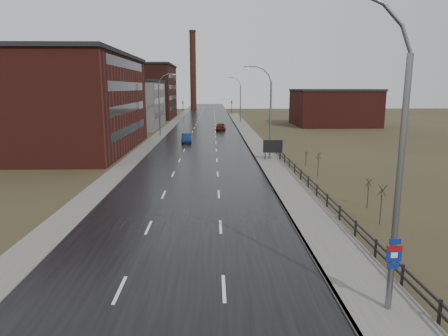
{
  "coord_description": "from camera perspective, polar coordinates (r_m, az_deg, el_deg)",
  "views": [
    {
      "loc": [
        1.87,
        -12.31,
        8.82
      ],
      "look_at": [
        2.65,
        16.5,
        3.0
      ],
      "focal_mm": 32.0,
      "sensor_mm": 36.0,
      "label": 1
    }
  ],
  "objects": [
    {
      "name": "streetlight_left",
      "position": [
        74.98,
        -8.99,
        8.99
      ],
      "size": [
        3.36,
        0.28,
        11.35
      ],
      "color": "slate",
      "rests_on": "ground"
    },
    {
      "name": "curb_right",
      "position": [
        48.39,
        4.66,
        0.98
      ],
      "size": [
        0.16,
        180.0,
        0.18
      ],
      "primitive_type": "cube",
      "color": "slate",
      "rests_on": "ground"
    },
    {
      "name": "warehouse_mid",
      "position": [
        92.54,
        -14.12,
        8.87
      ],
      "size": [
        16.32,
        20.4,
        10.5
      ],
      "color": "slate",
      "rests_on": "ground"
    },
    {
      "name": "sidewalk_right",
      "position": [
        48.58,
        6.44,
        0.99
      ],
      "size": [
        3.2,
        180.0,
        0.18
      ],
      "primitive_type": "cube",
      "color": "#595651",
      "rests_on": "ground"
    },
    {
      "name": "warehouse_near",
      "position": [
        61.74,
        -23.56,
        8.56
      ],
      "size": [
        22.44,
        28.56,
        13.5
      ],
      "color": "#471914",
      "rests_on": "ground"
    },
    {
      "name": "streetlight_right_far",
      "position": [
        102.57,
        2.19,
        9.73
      ],
      "size": [
        3.36,
        0.28,
        11.35
      ],
      "color": "slate",
      "rests_on": "ground"
    },
    {
      "name": "building_right",
      "position": [
        98.61,
        15.37,
        8.36
      ],
      "size": [
        18.36,
        16.32,
        8.5
      ],
      "color": "#471914",
      "rests_on": "ground"
    },
    {
      "name": "sidewalk_left",
      "position": [
        73.53,
        -9.44,
        4.41
      ],
      "size": [
        2.4,
        260.0,
        0.12
      ],
      "primitive_type": "cube",
      "color": "#595651",
      "rests_on": "ground"
    },
    {
      "name": "warehouse_far",
      "position": [
        122.86,
        -13.46,
        10.61
      ],
      "size": [
        26.52,
        24.48,
        15.5
      ],
      "color": "#331611",
      "rests_on": "ground"
    },
    {
      "name": "car_near",
      "position": [
        65.29,
        -5.36,
        4.24
      ],
      "size": [
        1.69,
        4.49,
        1.46
      ],
      "primitive_type": "imported",
      "rotation": [
        0.0,
        0.0,
        0.03
      ],
      "color": "#0E2346",
      "rests_on": "ground"
    },
    {
      "name": "shrub_f",
      "position": [
        46.77,
        11.64,
        1.41
      ],
      "size": [
        0.41,
        0.43,
        1.67
      ],
      "color": "#382D23",
      "rests_on": "ground"
    },
    {
      "name": "guardrail",
      "position": [
        32.78,
        13.43,
        -3.23
      ],
      "size": [
        0.1,
        53.05,
        1.1
      ],
      "color": "black",
      "rests_on": "ground"
    },
    {
      "name": "road",
      "position": [
        72.87,
        -3.02,
        4.47
      ],
      "size": [
        14.0,
        300.0,
        0.06
      ],
      "primitive_type": "cube",
      "color": "black",
      "rests_on": "ground"
    },
    {
      "name": "car_far",
      "position": [
        83.95,
        -0.47,
        5.93
      ],
      "size": [
        2.28,
        4.87,
        1.61
      ],
      "primitive_type": "imported",
      "rotation": [
        0.0,
        0.0,
        3.06
      ],
      "color": "#541A0E",
      "rests_on": "ground"
    },
    {
      "name": "streetlight_main",
      "position": [
        16.0,
        22.87,
        0.58
      ],
      "size": [
        3.91,
        0.29,
        12.11
      ],
      "color": "slate",
      "rests_on": "ground"
    },
    {
      "name": "billboard",
      "position": [
        48.9,
        6.98,
        3.01
      ],
      "size": [
        2.37,
        0.17,
        2.59
      ],
      "color": "black",
      "rests_on": "ground"
    },
    {
      "name": "shrub_e",
      "position": [
        41.29,
        13.31,
        0.65
      ],
      "size": [
        0.59,
        0.62,
        2.5
      ],
      "color": "#382D23",
      "rests_on": "ground"
    },
    {
      "name": "shrub_c",
      "position": [
        28.01,
        21.55,
        -4.7
      ],
      "size": [
        0.63,
        0.67,
        2.69
      ],
      "color": "#382D23",
      "rests_on": "ground"
    },
    {
      "name": "traffic_light_left",
      "position": [
        132.75,
        -5.9,
        9.53
      ],
      "size": [
        0.58,
        2.73,
        5.3
      ],
      "color": "black",
      "rests_on": "ground"
    },
    {
      "name": "smokestack",
      "position": [
        162.64,
        -4.45,
        13.73
      ],
      "size": [
        2.7,
        2.7,
        30.7
      ],
      "color": "#331611",
      "rests_on": "ground"
    },
    {
      "name": "traffic_light_right",
      "position": [
        132.52,
        1.12,
        9.58
      ],
      "size": [
        0.58,
        2.73,
        5.3
      ],
      "color": "black",
      "rests_on": "ground"
    },
    {
      "name": "streetlight_right_mid",
      "position": [
        48.86,
        6.31,
        7.84
      ],
      "size": [
        3.36,
        0.28,
        11.35
      ],
      "color": "slate",
      "rests_on": "ground"
    },
    {
      "name": "shrub_d",
      "position": [
        31.57,
        19.89,
        -3.25
      ],
      "size": [
        0.54,
        0.57,
        2.26
      ],
      "color": "#382D23",
      "rests_on": "ground"
    }
  ]
}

